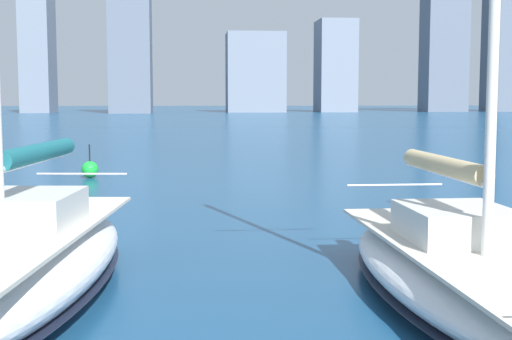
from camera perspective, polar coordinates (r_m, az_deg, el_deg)
The scene contains 4 objects.
city_skyline at distance 167.93m, azimuth 0.38°, elevation 10.92°, with size 171.44×23.28×50.51m.
sailboat_tan at distance 11.88m, azimuth 16.52°, elevation -7.77°, with size 2.83×8.98×10.46m.
sailboat_teal at distance 12.12m, azimuth -18.48°, elevation -7.02°, with size 3.55×9.39×12.46m.
channel_buoy at distance 30.52m, azimuth -13.15°, elevation 0.05°, with size 0.70×0.70×1.40m.
Camera 1 is at (0.96, 4.19, 3.33)m, focal length 50.00 mm.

